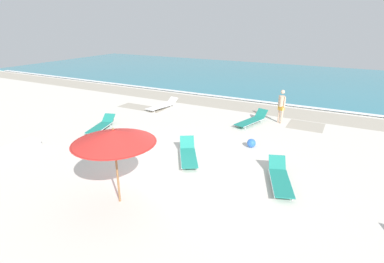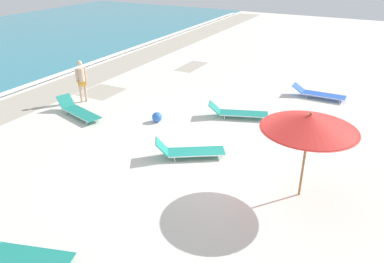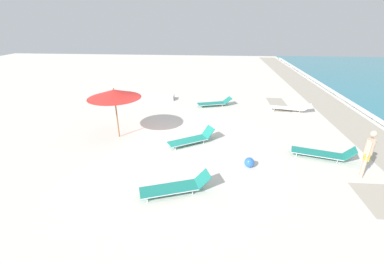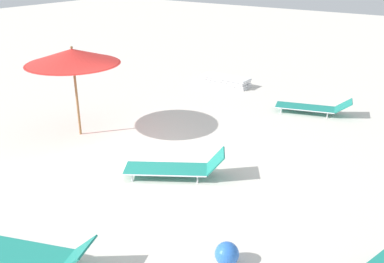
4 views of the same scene
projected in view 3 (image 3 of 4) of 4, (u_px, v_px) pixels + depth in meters
ground_plane at (168, 146)px, 11.34m from camera, size 60.00×60.00×0.16m
beach_umbrella at (114, 94)px, 11.26m from camera, size 2.34×2.34×2.32m
lounger_stack at (161, 97)px, 17.54m from camera, size 0.64×1.89×0.32m
sun_lounger_under_umbrella at (192, 139)px, 11.35m from camera, size 1.63×2.11×0.61m
sun_lounger_beside_umbrella at (215, 103)px, 16.23m from camera, size 1.21×2.23×0.51m
sun_lounger_near_water_right at (176, 187)px, 8.13m from camera, size 1.34×2.31×0.55m
sun_lounger_mid_beach_solo at (291, 108)px, 15.33m from camera, size 1.05×2.35×0.51m
sun_lounger_mid_beach_pair_a at (323, 153)px, 10.15m from camera, size 1.20×2.34×0.59m
beachgoer_wading_adult at (368, 152)px, 8.62m from camera, size 0.40×0.31×1.76m
beach_ball at (249, 162)px, 9.55m from camera, size 0.37×0.37×0.37m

